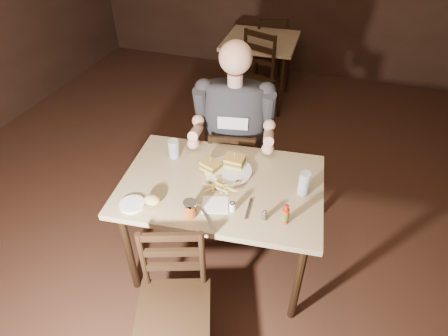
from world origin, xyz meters
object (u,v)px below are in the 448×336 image
(chair_far, at_px, (234,168))
(side_plate, at_px, (132,205))
(glass_left, at_px, (174,149))
(glass_right, at_px, (304,183))
(hot_sauce, at_px, (286,214))
(bg_table, at_px, (261,47))
(bg_chair_far, at_px, (270,50))
(main_table, at_px, (222,192))
(dinner_plate, at_px, (228,172))
(diner, at_px, (234,115))
(chair_near, at_px, (173,312))
(bg_chair_near, at_px, (247,83))
(syrup_dispenser, at_px, (190,209))

(chair_far, bearing_deg, side_plate, 59.43)
(chair_far, relative_size, glass_left, 6.38)
(glass_right, distance_m, hot_sauce, 0.27)
(glass_left, height_order, side_plate, glass_left)
(bg_table, height_order, side_plate, side_plate)
(bg_chair_far, bearing_deg, side_plate, 72.77)
(hot_sauce, bearing_deg, bg_chair_far, 103.78)
(bg_table, xyz_separation_m, hot_sauce, (0.79, -2.69, 0.15))
(hot_sauce, bearing_deg, glass_right, 78.14)
(main_table, xyz_separation_m, chair_far, (-0.10, 0.59, -0.28))
(bg_table, xyz_separation_m, bg_chair_far, (0.00, 0.55, -0.24))
(chair_far, xyz_separation_m, dinner_plate, (0.11, -0.48, 0.36))
(diner, height_order, side_plate, diner)
(bg_table, relative_size, chair_near, 0.97)
(diner, height_order, glass_right, diner)
(glass_right, height_order, hot_sauce, glass_right)
(diner, xyz_separation_m, hot_sauce, (0.52, -0.74, -0.10))
(chair_far, height_order, dinner_plate, chair_far)
(bg_chair_near, xyz_separation_m, hot_sauce, (0.79, -2.14, 0.35))
(bg_chair_far, relative_size, dinner_plate, 3.02)
(bg_chair_near, xyz_separation_m, dinner_plate, (0.37, -1.83, 0.29))
(side_plate, bearing_deg, syrup_dispenser, 5.84)
(chair_far, relative_size, syrup_dispenser, 8.32)
(main_table, bearing_deg, bg_chair_far, 96.78)
(syrup_dispenser, height_order, side_plate, syrup_dispenser)
(glass_left, distance_m, glass_right, 0.88)
(bg_table, relative_size, dinner_plate, 2.84)
(bg_chair_near, xyz_separation_m, glass_left, (-0.02, -1.78, 0.35))
(diner, xyz_separation_m, glass_right, (0.57, -0.47, -0.09))
(bg_chair_far, distance_m, hot_sauce, 3.36)
(glass_left, bearing_deg, hot_sauce, -23.59)
(bg_chair_far, bearing_deg, main_table, 80.64)
(glass_left, relative_size, hot_sauce, 1.02)
(dinner_plate, height_order, hot_sauce, hot_sauce)
(dinner_plate, height_order, syrup_dispenser, syrup_dispenser)
(dinner_plate, distance_m, syrup_dispenser, 0.43)
(glass_left, bearing_deg, main_table, -22.04)
(bg_table, bearing_deg, bg_chair_near, -90.00)
(bg_chair_near, distance_m, syrup_dispenser, 2.29)
(hot_sauce, bearing_deg, main_table, 155.07)
(dinner_plate, relative_size, glass_left, 2.24)
(glass_left, bearing_deg, glass_right, -5.95)
(main_table, relative_size, hot_sauce, 10.30)
(bg_chair_far, xyz_separation_m, diner, (0.27, -2.50, 0.50))
(bg_table, xyz_separation_m, side_plate, (-0.06, -2.83, 0.09))
(diner, distance_m, glass_right, 0.75)
(chair_far, xyz_separation_m, bg_chair_near, (-0.26, 1.35, 0.07))
(bg_table, xyz_separation_m, diner, (0.27, -1.95, 0.26))
(bg_chair_far, relative_size, glass_right, 5.78)
(glass_right, height_order, syrup_dispenser, glass_right)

